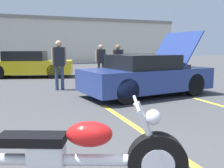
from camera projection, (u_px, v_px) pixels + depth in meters
name	position (u px, v px, depth m)	size (l,w,h in m)	color
parking_stripe_back	(154.00, 139.00, 4.07)	(0.12, 5.10, 0.01)	yellow
far_building	(17.00, 39.00, 23.88)	(32.00, 4.20, 4.40)	beige
motorcycle	(60.00, 154.00, 2.58)	(2.46, 1.18, 0.94)	black
show_car_hood_open	(147.00, 75.00, 7.79)	(4.25, 2.40, 2.01)	navy
parked_car_mid_row	(29.00, 65.00, 12.75)	(4.61, 2.83, 1.33)	yellow
parked_car_right_row	(140.00, 63.00, 15.21)	(4.50, 3.21, 1.15)	yellow
spectator_near_motorcycle	(118.00, 60.00, 10.64)	(0.52, 0.21, 1.63)	#38476B
spectator_by_show_car	(101.00, 59.00, 11.50)	(0.52, 0.21, 1.64)	#333338
spectator_midground	(59.00, 61.00, 8.73)	(0.52, 0.23, 1.74)	#38476B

